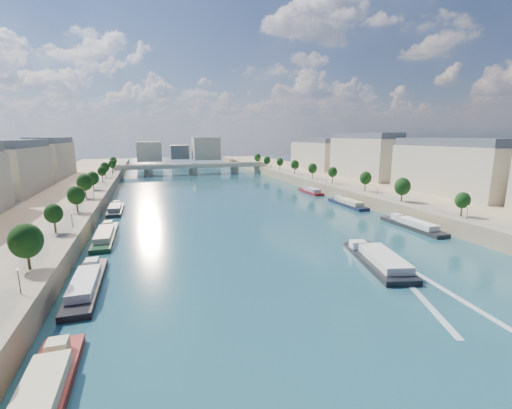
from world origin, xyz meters
TOP-DOWN VIEW (x-y plane):
  - ground at (0.00, 100.00)m, footprint 700.00×700.00m
  - quay_left at (-72.00, 100.00)m, footprint 44.00×520.00m
  - quay_right at (72.00, 100.00)m, footprint 44.00×520.00m
  - pave_left at (-57.00, 100.00)m, footprint 14.00×520.00m
  - pave_right at (57.00, 100.00)m, footprint 14.00×520.00m
  - trees_left at (-55.00, 102.00)m, footprint 4.80×268.80m
  - trees_right at (55.00, 110.00)m, footprint 4.80×268.80m
  - lamps_left at (-52.50, 90.00)m, footprint 0.36×200.36m
  - lamps_right at (52.50, 105.00)m, footprint 0.36×200.36m
  - buildings_right at (85.00, 112.00)m, footprint 16.00×226.00m
  - skyline at (3.19, 319.52)m, footprint 79.00×42.00m
  - bridge at (0.00, 232.00)m, footprint 112.00×12.00m
  - tour_barge at (15.66, 35.12)m, footprint 13.06×26.38m
  - wake at (15.66, 18.46)m, footprint 13.67×25.96m
  - moored_barges_left at (-45.50, 45.57)m, footprint 5.00×154.80m
  - moored_barges_right at (45.50, 65.25)m, footprint 5.00×160.57m

SIDE VIEW (x-z plane):
  - ground at x=0.00m, z-range 0.00..0.00m
  - wake at x=15.66m, z-range 0.00..0.04m
  - moored_barges_right at x=45.50m, z-range -0.96..2.64m
  - moored_barges_left at x=-45.50m, z-range -0.96..2.64m
  - tour_barge at x=15.66m, z-range -0.89..2.72m
  - quay_left at x=-72.00m, z-range 0.00..5.00m
  - quay_right at x=72.00m, z-range 0.00..5.00m
  - pave_left at x=-57.00m, z-range 5.00..5.10m
  - pave_right at x=57.00m, z-range 5.00..5.10m
  - bridge at x=0.00m, z-range 1.01..9.16m
  - lamps_left at x=-52.50m, z-range 5.64..9.92m
  - lamps_right at x=52.50m, z-range 5.64..9.92m
  - trees_left at x=-55.00m, z-range 6.35..14.61m
  - trees_right at x=55.00m, z-range 6.35..14.61m
  - skyline at x=3.19m, z-range 3.66..25.66m
  - buildings_right at x=85.00m, z-range 4.85..28.05m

